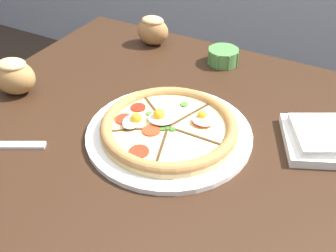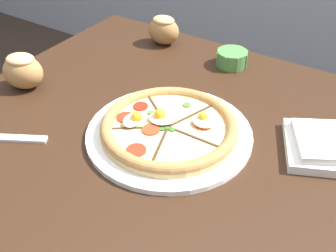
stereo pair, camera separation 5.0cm
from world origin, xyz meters
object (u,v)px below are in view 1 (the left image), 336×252
object	(u,v)px
ramekin_bowl	(223,56)
bread_piece_near	(14,76)
pizza	(168,130)
bread_piece_mid	(153,30)
dining_table	(195,183)
napkin_folded	(331,139)

from	to	relation	value
ramekin_bowl	bread_piece_near	distance (m)	0.55
pizza	bread_piece_mid	size ratio (longest dim) A/B	3.53
dining_table	pizza	bearing A→B (deg)	-176.16
dining_table	bread_piece_mid	world-z (taller)	bread_piece_mid
bread_piece_near	bread_piece_mid	bearing A→B (deg)	68.44
dining_table	ramekin_bowl	xyz separation A→B (m)	(-0.09, 0.36, 0.13)
bread_piece_mid	bread_piece_near	bearing A→B (deg)	-111.56
pizza	napkin_folded	bearing A→B (deg)	24.35
napkin_folded	bread_piece_mid	size ratio (longest dim) A/B	2.33
napkin_folded	bread_piece_mid	world-z (taller)	bread_piece_mid
dining_table	ramekin_bowl	world-z (taller)	ramekin_bowl
pizza	bread_piece_near	bearing A→B (deg)	-176.77
bread_piece_mid	napkin_folded	bearing A→B (deg)	-22.42
pizza	napkin_folded	xyz separation A→B (m)	(0.31, 0.14, -0.00)
dining_table	ramekin_bowl	bearing A→B (deg)	104.70
ramekin_bowl	bread_piece_near	bearing A→B (deg)	-135.13
ramekin_bowl	bread_piece_mid	world-z (taller)	bread_piece_mid
pizza	bread_piece_near	xyz separation A→B (m)	(-0.41, -0.02, 0.03)
dining_table	bread_piece_near	world-z (taller)	bread_piece_near
pizza	ramekin_bowl	distance (m)	0.36
ramekin_bowl	pizza	bearing A→B (deg)	-85.99
pizza	ramekin_bowl	xyz separation A→B (m)	(-0.03, 0.36, 0.00)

